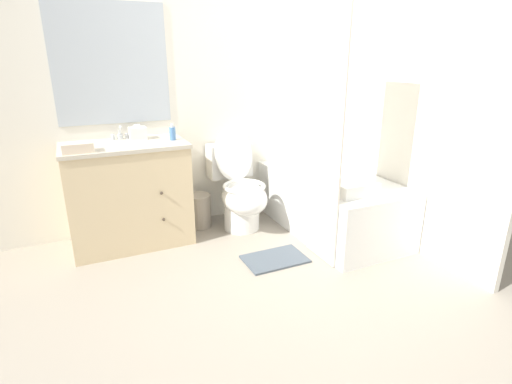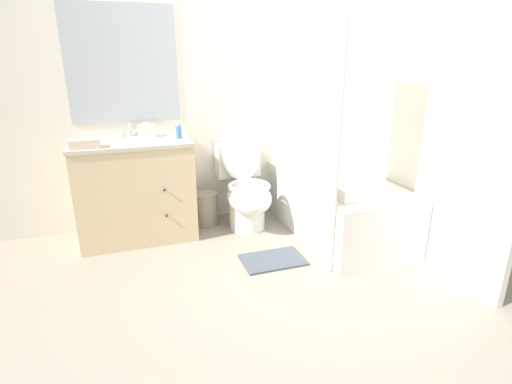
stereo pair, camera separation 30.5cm
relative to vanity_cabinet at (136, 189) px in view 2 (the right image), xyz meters
name	(u,v)px [view 2 (the right image)]	position (x,y,z in m)	size (l,w,h in m)	color
ground_plane	(280,302)	(0.78, -1.31, -0.43)	(14.00, 14.00, 0.00)	gray
wall_back	(215,84)	(0.78, 0.29, 0.82)	(8.00, 0.06, 2.50)	white
wall_right	(393,88)	(2.07, -0.52, 0.82)	(0.05, 2.58, 2.50)	white
vanity_cabinet	(136,189)	(0.00, 0.00, 0.00)	(0.95, 0.56, 0.85)	beige
sink_faucet	(130,132)	(0.00, 0.18, 0.45)	(0.14, 0.12, 0.12)	silver
toilet	(246,191)	(0.94, -0.10, -0.09)	(0.40, 0.70, 0.90)	white
bathtub	(336,205)	(1.66, -0.46, -0.18)	(0.74, 1.44, 0.50)	white
shower_curtain	(327,132)	(1.28, -0.90, 0.57)	(0.01, 0.37, 1.99)	silver
wastebasket	(206,209)	(0.60, 0.08, -0.28)	(0.22, 0.22, 0.31)	gray
tissue_box	(146,131)	(0.13, 0.12, 0.47)	(0.14, 0.11, 0.12)	white
soap_dispenser	(179,131)	(0.38, -0.03, 0.47)	(0.05, 0.05, 0.13)	#4C7AB2
hand_towel_folded	(85,144)	(-0.33, -0.18, 0.45)	(0.21, 0.13, 0.07)	beige
bath_towel_folded	(355,192)	(1.53, -0.93, 0.11)	(0.32, 0.23, 0.10)	white
bath_mat	(273,260)	(0.94, -0.79, -0.42)	(0.47, 0.31, 0.02)	#4C5660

